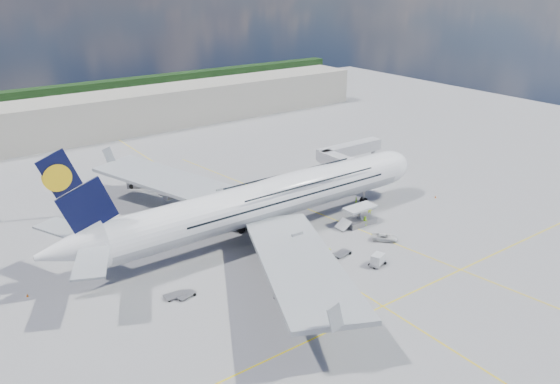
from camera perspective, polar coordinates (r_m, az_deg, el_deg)
ground at (r=95.90m, az=2.05°, el=-6.47°), size 300.00×300.00×0.00m
taxi_line_main at (r=95.89m, az=2.05°, el=-6.46°), size 0.25×220.00×0.01m
taxi_line_cross at (r=83.29m, az=10.68°, el=-11.64°), size 120.00×0.25×0.01m
taxi_line_diag at (r=110.83m, az=4.61°, el=-2.46°), size 14.16×99.06×0.01m
airliner at (r=100.38m, az=-1.28°, el=-0.78°), size 77.26×79.15×23.71m
jet_bridge at (r=125.87m, az=7.00°, el=3.79°), size 18.80×12.10×8.50m
cargo_loader at (r=107.31m, az=8.23°, el=-2.73°), size 8.53×3.20×3.67m
terminal at (r=174.18m, az=-17.61°, el=7.69°), size 180.00×16.00×12.00m
tree_line at (r=229.86m, az=-11.80°, el=10.95°), size 160.00×6.00×8.00m
dolly_row_a at (r=85.04m, az=-9.82°, el=-10.54°), size 3.33×2.41×0.44m
dolly_row_b at (r=83.19m, az=0.28°, el=-10.52°), size 2.94×2.08×1.68m
dolly_row_c at (r=95.37m, az=0.28°, el=-6.36°), size 3.58×2.31×0.49m
dolly_back at (r=85.23m, az=-10.87°, el=-10.51°), size 3.46×2.01×0.49m
dolly_nose_far at (r=95.80m, az=6.48°, el=-6.38°), size 3.68×2.52×0.49m
dolly_nose_near at (r=93.19m, az=10.17°, el=-6.96°), size 3.58×2.70×2.02m
baggage_tug at (r=92.37m, az=0.39°, el=-7.15°), size 2.68×1.91×1.52m
catering_truck_inner at (r=108.11m, az=-8.86°, el=-2.20°), size 7.32×4.93×4.04m
catering_truck_outer at (r=128.81m, az=-14.22°, el=1.39°), size 7.71×5.37×4.25m
service_van at (r=101.88m, az=10.88°, el=-4.68°), size 4.68×4.81×1.28m
crew_nose at (r=116.88m, az=7.96°, el=-0.89°), size 0.62×0.47×1.50m
crew_loader at (r=111.75m, az=9.38°, el=-1.93°), size 1.18×1.21×1.96m
crew_wing at (r=92.05m, az=-1.32°, el=-7.12°), size 0.66×1.10×1.76m
crew_van at (r=106.85m, az=8.87°, el=-3.03°), size 1.08×1.16×2.00m
crew_tug at (r=94.54m, az=5.13°, el=-6.37°), size 1.33×1.04×1.81m
cone_nose at (r=123.75m, az=15.94°, el=-0.49°), size 0.39×0.39×0.50m
cone_wing_left_inner at (r=111.26m, az=-13.14°, el=-2.74°), size 0.44×0.44×0.56m
cone_wing_left_outer at (r=116.30m, az=-8.97°, el=-1.32°), size 0.46×0.46×0.58m
cone_wing_right_inner at (r=89.11m, az=4.04°, el=-8.69°), size 0.42×0.42×0.53m
cone_wing_right_outer at (r=78.59m, az=2.89°, el=-13.24°), size 0.47×0.47×0.60m
cone_tail at (r=92.25m, az=-24.90°, el=-9.76°), size 0.38×0.38×0.49m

